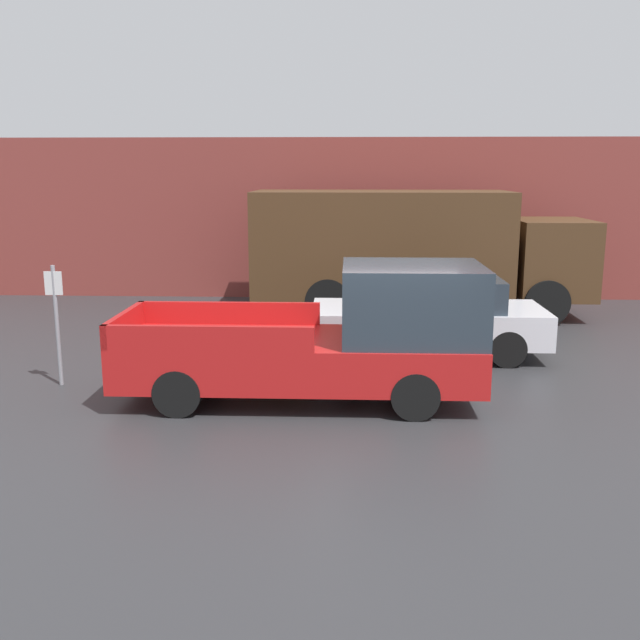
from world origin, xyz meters
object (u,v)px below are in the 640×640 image
delivery_truck (409,247)px  pickup_truck (336,339)px  parking_sign (56,318)px  car (429,315)px

delivery_truck → pickup_truck: bearing=-103.8°
pickup_truck → parking_sign: pickup_truck is taller
delivery_truck → car: bearing=-88.7°
pickup_truck → delivery_truck: bearing=76.2°
pickup_truck → parking_sign: bearing=172.9°
pickup_truck → delivery_truck: delivery_truck is taller
pickup_truck → car: pickup_truck is taller
car → delivery_truck: (-0.09, 4.04, 0.93)m
delivery_truck → parking_sign: (-6.47, -6.38, -0.55)m
pickup_truck → parking_sign: size_ratio=2.76×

